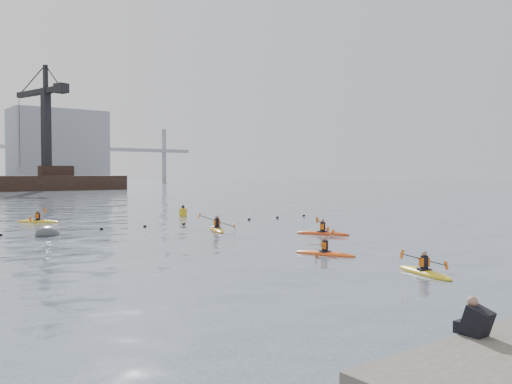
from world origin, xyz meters
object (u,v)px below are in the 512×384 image
(kayaker_0, at_px, (325,253))
(kayaker_4, at_px, (323,233))
(kayaker_1, at_px, (424,271))
(mooring_buoy, at_px, (48,235))
(kayaker_5, at_px, (38,221))
(nav_buoy, at_px, (183,212))
(kayaker_3, at_px, (217,229))

(kayaker_0, relative_size, kayaker_4, 0.90)
(kayaker_1, xyz_separation_m, mooring_buoy, (-7.18, 21.00, -0.09))
(kayaker_1, distance_m, mooring_buoy, 22.20)
(kayaker_5, height_order, mooring_buoy, kayaker_5)
(kayaker_0, relative_size, kayaker_1, 0.96)
(kayaker_4, height_order, nav_buoy, kayaker_4)
(nav_buoy, bearing_deg, kayaker_3, -109.37)
(kayaker_1, distance_m, kayaker_5, 30.48)
(kayaker_1, xyz_separation_m, kayaker_4, (6.01, 11.40, 0.01))
(kayaker_1, distance_m, kayaker_4, 12.89)
(kayaker_4, distance_m, kayaker_5, 21.77)
(kayaker_0, distance_m, nav_buoy, 23.64)
(kayaker_5, bearing_deg, kayaker_1, -125.66)
(kayaker_1, relative_size, kayaker_3, 0.87)
(mooring_buoy, distance_m, nav_buoy, 15.28)
(kayaker_1, bearing_deg, kayaker_4, 80.34)
(kayaker_3, xyz_separation_m, kayaker_4, (3.84, -5.66, -0.01))
(kayaker_5, bearing_deg, nav_buoy, -53.50)
(kayaker_5, distance_m, mooring_buoy, 9.21)
(kayaker_5, bearing_deg, kayaker_3, -105.74)
(kayaker_4, relative_size, kayaker_5, 1.15)
(kayaker_4, bearing_deg, kayaker_0, 18.36)
(kayaker_4, xyz_separation_m, kayaker_5, (-11.29, 18.62, -0.00))
(kayaker_3, relative_size, kayaker_5, 1.24)
(kayaker_4, distance_m, mooring_buoy, 16.32)
(nav_buoy, bearing_deg, kayaker_0, -104.14)
(kayaker_1, xyz_separation_m, kayaker_3, (2.17, 17.06, 0.02))
(mooring_buoy, height_order, nav_buoy, nav_buoy)
(kayaker_0, bearing_deg, mooring_buoy, 93.72)
(kayaker_4, bearing_deg, kayaker_1, 34.22)
(kayaker_3, height_order, kayaker_5, kayaker_3)
(nav_buoy, bearing_deg, kayaker_5, 172.13)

